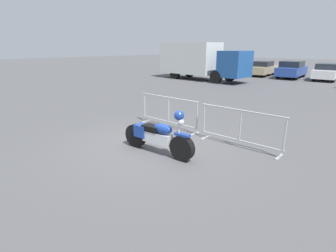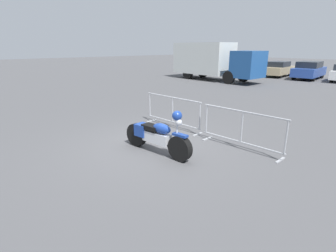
{
  "view_description": "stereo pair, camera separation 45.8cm",
  "coord_description": "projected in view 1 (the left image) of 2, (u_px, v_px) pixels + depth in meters",
  "views": [
    {
      "loc": [
        5.1,
        -4.73,
        2.69
      ],
      "look_at": [
        0.49,
        0.12,
        0.65
      ],
      "focal_mm": 28.0,
      "sensor_mm": 36.0,
      "label": 1
    },
    {
      "loc": [
        5.42,
        -4.4,
        2.69
      ],
      "look_at": [
        0.49,
        0.12,
        0.65
      ],
      "focal_mm": 28.0,
      "sensor_mm": 36.0,
      "label": 2
    }
  ],
  "objects": [
    {
      "name": "crowd_barrier_far",
      "position": [
        240.0,
        128.0,
        7.14
      ],
      "size": [
        2.45,
        0.53,
        1.07
      ],
      "rotation": [
        0.0,
        0.0,
        0.04
      ],
      "color": "#9EA0A5",
      "rests_on": "ground"
    },
    {
      "name": "parked_car_white",
      "position": [
        327.0,
        72.0,
        21.44
      ],
      "size": [
        2.03,
        4.16,
        1.36
      ],
      "rotation": [
        0.0,
        0.0,
        1.67
      ],
      "color": "white",
      "rests_on": "ground"
    },
    {
      "name": "parked_car_tan",
      "position": [
        262.0,
        68.0,
        24.76
      ],
      "size": [
        2.04,
        4.17,
        1.37
      ],
      "rotation": [
        0.0,
        0.0,
        1.67
      ],
      "color": "tan",
      "rests_on": "ground"
    },
    {
      "name": "crowd_barrier_near",
      "position": [
        169.0,
        112.0,
        8.91
      ],
      "size": [
        2.45,
        0.53,
        1.07
      ],
      "rotation": [
        0.0,
        0.0,
        0.04
      ],
      "color": "#9EA0A5",
      "rests_on": "ground"
    },
    {
      "name": "box_truck",
      "position": [
        199.0,
        60.0,
        21.59
      ],
      "size": [
        7.74,
        2.39,
        2.98
      ],
      "rotation": [
        0.0,
        0.0,
        -0.02
      ],
      "color": "silver",
      "rests_on": "ground"
    },
    {
      "name": "ground_plane",
      "position": [
        152.0,
        145.0,
        7.42
      ],
      "size": [
        120.0,
        120.0,
        0.0
      ],
      "primitive_type": "plane",
      "color": "#4C4C4F"
    },
    {
      "name": "parked_car_blue",
      "position": [
        292.0,
        69.0,
        22.97
      ],
      "size": [
        2.19,
        4.48,
        1.47
      ],
      "rotation": [
        0.0,
        0.0,
        1.67
      ],
      "color": "#284799",
      "rests_on": "ground"
    },
    {
      "name": "motorcycle",
      "position": [
        157.0,
        136.0,
        6.77
      ],
      "size": [
        2.2,
        0.44,
        1.24
      ],
      "rotation": [
        0.0,
        0.0,
        0.11
      ],
      "color": "black",
      "rests_on": "ground"
    },
    {
      "name": "parked_car_green",
      "position": [
        236.0,
        67.0,
        26.34
      ],
      "size": [
        2.09,
        4.29,
        1.4
      ],
      "rotation": [
        0.0,
        0.0,
        1.67
      ],
      "color": "#236B38",
      "rests_on": "ground"
    },
    {
      "name": "parked_car_black",
      "position": [
        217.0,
        65.0,
        28.55
      ],
      "size": [
        2.04,
        4.17,
        1.37
      ],
      "rotation": [
        0.0,
        0.0,
        1.67
      ],
      "color": "black",
      "rests_on": "ground"
    }
  ]
}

